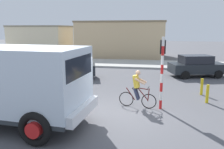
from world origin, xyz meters
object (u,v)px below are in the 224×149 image
truck_foreground (14,81)px  bollard_far (202,87)px  cyclist (137,89)px  bollard_near (207,94)px  car_red_near (197,66)px  car_white_mid (68,67)px  traffic_light_pole (162,63)px

truck_foreground → bollard_far: 9.34m
cyclist → bollard_near: size_ratio=1.91×
car_red_near → car_white_mid: (-9.21, -2.47, 0.00)m
truck_foreground → car_red_near: 13.23m
bollard_near → bollard_far: 1.40m
cyclist → bollard_near: 3.54m
cyclist → bollard_far: 4.25m
cyclist → car_red_near: cyclist is taller
cyclist → car_white_mid: 7.54m
truck_foreground → bollard_near: (7.52, 4.01, -1.22)m
cyclist → traffic_light_pole: bearing=5.0°
traffic_light_pole → car_white_mid: 8.36m
car_red_near → truck_foreground: bearing=-127.6°
car_red_near → bollard_far: size_ratio=4.80×
car_red_near → car_white_mid: 9.54m
cyclist → car_white_mid: bearing=135.8°
traffic_light_pole → car_white_mid: size_ratio=0.74×
traffic_light_pole → bollard_near: 2.99m
bollard_far → cyclist: bearing=-140.8°
truck_foreground → traffic_light_pole: traffic_light_pole is taller
truck_foreground → car_white_mid: (-1.16, 7.99, -0.85)m
truck_foreground → bollard_near: size_ratio=6.19×
bollard_far → car_white_mid: bearing=163.4°
car_red_near → bollard_far: 5.09m
cyclist → bollard_far: (3.27, 2.67, -0.41)m
car_white_mid → bollard_near: (8.68, -3.98, -0.37)m
traffic_light_pole → car_red_near: traffic_light_pole is taller
truck_foreground → car_red_near: bearing=52.4°
car_white_mid → cyclist: bearing=-44.2°
car_white_mid → traffic_light_pole: bearing=-38.6°
truck_foreground → cyclist: bearing=32.8°
cyclist → car_red_near: bearing=63.8°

